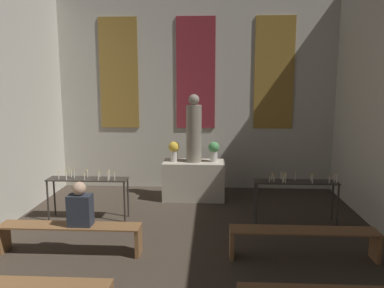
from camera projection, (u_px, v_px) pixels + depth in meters
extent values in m
cube|color=beige|center=(196.00, 93.00, 9.31)|extent=(7.05, 0.12, 4.82)
cube|color=olive|center=(119.00, 73.00, 9.26)|extent=(0.95, 0.03, 2.70)
cube|color=maroon|center=(196.00, 73.00, 9.16)|extent=(0.95, 0.03, 2.70)
cube|color=olive|center=(274.00, 73.00, 9.06)|extent=(0.95, 0.03, 2.70)
cube|color=#BCB29E|center=(194.00, 180.00, 8.63)|extent=(1.40, 0.71, 0.88)
cylinder|color=gray|center=(194.00, 134.00, 8.45)|extent=(0.35, 0.35, 1.29)
sphere|color=gray|center=(194.00, 100.00, 8.33)|extent=(0.24, 0.24, 0.24)
cylinder|color=beige|center=(174.00, 156.00, 8.56)|extent=(0.17, 0.17, 0.25)
sphere|color=gold|center=(174.00, 147.00, 8.53)|extent=(0.25, 0.25, 0.25)
cylinder|color=beige|center=(214.00, 156.00, 8.51)|extent=(0.17, 0.17, 0.25)
sphere|color=#4C9351|center=(214.00, 147.00, 8.48)|extent=(0.25, 0.25, 0.25)
cube|color=#332D28|center=(88.00, 179.00, 7.27)|extent=(1.56, 0.36, 0.02)
cylinder|color=#332D28|center=(48.00, 201.00, 7.22)|extent=(0.04, 0.04, 0.80)
cylinder|color=#332D28|center=(125.00, 202.00, 7.15)|extent=(0.04, 0.04, 0.80)
cylinder|color=#332D28|center=(54.00, 196.00, 7.53)|extent=(0.04, 0.04, 0.80)
cylinder|color=#332D28|center=(128.00, 197.00, 7.45)|extent=(0.04, 0.04, 0.80)
cylinder|color=silver|center=(71.00, 174.00, 7.34)|extent=(0.02, 0.02, 0.12)
sphere|color=#F9CC4C|center=(71.00, 171.00, 7.33)|extent=(0.02, 0.02, 0.02)
cylinder|color=silver|center=(100.00, 175.00, 7.36)|extent=(0.02, 0.02, 0.10)
sphere|color=#F9CC4C|center=(100.00, 172.00, 7.35)|extent=(0.02, 0.02, 0.02)
cylinder|color=silver|center=(66.00, 177.00, 7.15)|extent=(0.02, 0.02, 0.11)
sphere|color=#F9CC4C|center=(66.00, 174.00, 7.14)|extent=(0.02, 0.02, 0.02)
cylinder|color=silver|center=(87.00, 174.00, 7.37)|extent=(0.02, 0.02, 0.13)
sphere|color=#F9CC4C|center=(87.00, 170.00, 7.36)|extent=(0.02, 0.02, 0.02)
cylinder|color=silver|center=(108.00, 176.00, 7.10)|extent=(0.02, 0.02, 0.16)
sphere|color=#F9CC4C|center=(108.00, 172.00, 7.08)|extent=(0.02, 0.02, 0.02)
cylinder|color=silver|center=(84.00, 177.00, 7.14)|extent=(0.02, 0.02, 0.11)
sphere|color=#F9CC4C|center=(84.00, 174.00, 7.13)|extent=(0.02, 0.02, 0.02)
cylinder|color=silver|center=(109.00, 175.00, 7.21)|extent=(0.02, 0.02, 0.17)
sphere|color=#F9CC4C|center=(109.00, 170.00, 7.19)|extent=(0.02, 0.02, 0.02)
cylinder|color=silver|center=(59.00, 175.00, 7.19)|extent=(0.02, 0.02, 0.15)
sphere|color=#F9CC4C|center=(58.00, 171.00, 7.18)|extent=(0.02, 0.02, 0.02)
cylinder|color=silver|center=(66.00, 176.00, 7.14)|extent=(0.02, 0.02, 0.16)
sphere|color=#F9CC4C|center=(66.00, 171.00, 7.12)|extent=(0.02, 0.02, 0.02)
cylinder|color=silver|center=(74.00, 174.00, 7.28)|extent=(0.02, 0.02, 0.17)
sphere|color=#F9CC4C|center=(74.00, 169.00, 7.26)|extent=(0.02, 0.02, 0.02)
cylinder|color=silver|center=(87.00, 175.00, 7.35)|extent=(0.02, 0.02, 0.11)
sphere|color=#F9CC4C|center=(87.00, 171.00, 7.34)|extent=(0.02, 0.02, 0.02)
cylinder|color=silver|center=(69.00, 173.00, 7.37)|extent=(0.02, 0.02, 0.17)
sphere|color=#F9CC4C|center=(69.00, 168.00, 7.36)|extent=(0.02, 0.02, 0.02)
cylinder|color=silver|center=(115.00, 177.00, 7.09)|extent=(0.02, 0.02, 0.16)
sphere|color=#F9CC4C|center=(114.00, 172.00, 7.07)|extent=(0.02, 0.02, 0.02)
cylinder|color=silver|center=(98.00, 176.00, 7.14)|extent=(0.02, 0.02, 0.17)
sphere|color=#F9CC4C|center=(98.00, 171.00, 7.12)|extent=(0.02, 0.02, 0.02)
cube|color=#332D28|center=(296.00, 182.00, 7.06)|extent=(1.56, 0.36, 0.02)
cylinder|color=#332D28|center=(256.00, 204.00, 7.02)|extent=(0.04, 0.04, 0.80)
cylinder|color=#332D28|center=(338.00, 206.00, 6.94)|extent=(0.04, 0.04, 0.80)
cylinder|color=#332D28|center=(255.00, 199.00, 7.32)|extent=(0.04, 0.04, 0.80)
cylinder|color=#332D28|center=(332.00, 201.00, 7.24)|extent=(0.04, 0.04, 0.80)
cylinder|color=silver|center=(272.00, 177.00, 7.15)|extent=(0.02, 0.02, 0.13)
sphere|color=#F9CC4C|center=(272.00, 173.00, 7.14)|extent=(0.02, 0.02, 0.02)
cylinder|color=silver|center=(284.00, 178.00, 7.03)|extent=(0.02, 0.02, 0.12)
sphere|color=#F9CC4C|center=(284.00, 175.00, 7.02)|extent=(0.02, 0.02, 0.02)
cylinder|color=silver|center=(311.00, 178.00, 7.10)|extent=(0.02, 0.02, 0.09)
sphere|color=#F9CC4C|center=(311.00, 175.00, 7.09)|extent=(0.02, 0.02, 0.02)
cylinder|color=silver|center=(281.00, 176.00, 7.20)|extent=(0.02, 0.02, 0.13)
sphere|color=#F9CC4C|center=(281.00, 172.00, 7.19)|extent=(0.02, 0.02, 0.02)
cylinder|color=silver|center=(284.00, 178.00, 7.02)|extent=(0.02, 0.02, 0.15)
sphere|color=#F9CC4C|center=(284.00, 173.00, 7.01)|extent=(0.02, 0.02, 0.02)
cylinder|color=silver|center=(270.00, 179.00, 7.02)|extent=(0.02, 0.02, 0.10)
sphere|color=#F9CC4C|center=(270.00, 176.00, 7.01)|extent=(0.02, 0.02, 0.02)
cylinder|color=silver|center=(337.00, 178.00, 6.92)|extent=(0.02, 0.02, 0.18)
sphere|color=#F9CC4C|center=(337.00, 173.00, 6.90)|extent=(0.02, 0.02, 0.02)
cylinder|color=silver|center=(295.00, 176.00, 7.15)|extent=(0.02, 0.02, 0.16)
sphere|color=#F9CC4C|center=(296.00, 171.00, 7.13)|extent=(0.02, 0.02, 0.02)
cylinder|color=silver|center=(312.00, 179.00, 6.90)|extent=(0.02, 0.02, 0.15)
sphere|color=#F9CC4C|center=(313.00, 175.00, 6.89)|extent=(0.02, 0.02, 0.02)
cylinder|color=silver|center=(274.00, 179.00, 7.00)|extent=(0.02, 0.02, 0.12)
sphere|color=#F9CC4C|center=(274.00, 175.00, 6.99)|extent=(0.02, 0.02, 0.02)
cylinder|color=silver|center=(329.00, 180.00, 6.91)|extent=(0.02, 0.02, 0.13)
sphere|color=#F9CC4C|center=(330.00, 176.00, 6.90)|extent=(0.02, 0.02, 0.02)
cylinder|color=silver|center=(283.00, 179.00, 6.94)|extent=(0.02, 0.02, 0.13)
sphere|color=#F9CC4C|center=(283.00, 175.00, 6.92)|extent=(0.02, 0.02, 0.02)
cylinder|color=silver|center=(286.00, 178.00, 6.92)|extent=(0.02, 0.02, 0.18)
sphere|color=#F9CC4C|center=(286.00, 173.00, 6.90)|extent=(0.02, 0.02, 0.02)
cylinder|color=silver|center=(334.00, 178.00, 6.99)|extent=(0.02, 0.02, 0.14)
sphere|color=#F9CC4C|center=(335.00, 174.00, 6.97)|extent=(0.02, 0.02, 0.02)
cube|color=brown|center=(10.00, 285.00, 4.11)|extent=(2.22, 0.36, 0.03)
cube|color=brown|center=(70.00, 226.00, 5.83)|extent=(2.22, 0.36, 0.03)
cube|color=brown|center=(4.00, 238.00, 5.92)|extent=(0.06, 0.32, 0.44)
cube|color=brown|center=(139.00, 241.00, 5.81)|extent=(0.06, 0.32, 0.44)
cube|color=brown|center=(304.00, 230.00, 5.65)|extent=(2.22, 0.36, 0.03)
cube|color=brown|center=(232.00, 243.00, 5.74)|extent=(0.06, 0.32, 0.44)
cube|color=brown|center=(375.00, 246.00, 5.63)|extent=(0.06, 0.32, 0.44)
cube|color=#282D38|center=(80.00, 210.00, 5.78)|extent=(0.36, 0.24, 0.49)
sphere|color=tan|center=(79.00, 188.00, 5.73)|extent=(0.21, 0.21, 0.21)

